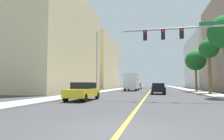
# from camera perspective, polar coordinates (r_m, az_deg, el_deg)

# --- Properties ---
(ground) EXTENTS (192.00, 192.00, 0.00)m
(ground) POSITION_cam_1_polar(r_m,az_deg,el_deg) (47.55, 11.41, -5.61)
(ground) COLOR #38383A
(sidewalk_left) EXTENTS (2.54, 168.00, 0.15)m
(sidewalk_left) POSITION_cam_1_polar(r_m,az_deg,el_deg) (48.32, 2.27, -5.57)
(sidewalk_left) COLOR #9E9B93
(sidewalk_left) RESTS_ON ground
(sidewalk_right) EXTENTS (2.54, 168.00, 0.15)m
(sidewalk_right) POSITION_cam_1_polar(r_m,az_deg,el_deg) (48.00, 20.60, -5.32)
(sidewalk_right) COLOR #9E9B93
(sidewalk_right) RESTS_ON ground
(lane_marking_center) EXTENTS (0.16, 144.00, 0.01)m
(lane_marking_center) POSITION_cam_1_polar(r_m,az_deg,el_deg) (47.55, 11.41, -5.60)
(lane_marking_center) COLOR yellow
(lane_marking_center) RESTS_ON ground
(building_left_near) EXTENTS (12.32, 21.36, 16.72)m
(building_left_near) POSITION_cam_1_polar(r_m,az_deg,el_deg) (36.42, -17.92, 7.22)
(building_left_near) COLOR beige
(building_left_near) RESTS_ON ground
(building_left_far) EXTENTS (16.67, 20.94, 14.79)m
(building_left_far) POSITION_cam_1_polar(r_m,az_deg,el_deg) (59.38, -7.61, 1.83)
(building_left_far) COLOR beige
(building_left_far) RESTS_ON ground
(building_right_far) EXTENTS (16.00, 23.96, 14.82)m
(building_right_far) POSITION_cam_1_polar(r_m,az_deg,el_deg) (64.01, 28.92, 1.89)
(building_right_far) COLOR silver
(building_right_far) RESTS_ON ground
(traffic_signal_mast) EXTENTS (8.54, 0.36, 6.17)m
(traffic_signal_mast) POSITION_cam_1_polar(r_m,az_deg,el_deg) (17.13, 22.26, 7.63)
(traffic_signal_mast) COLOR gray
(traffic_signal_mast) RESTS_ON sidewalk_right
(street_lamp) EXTENTS (0.56, 0.28, 8.53)m
(street_lamp) POSITION_cam_1_polar(r_m,az_deg,el_deg) (27.10, -4.45, 3.33)
(street_lamp) COLOR gray
(street_lamp) RESTS_ON sidewalk_left
(palm_mid) EXTENTS (2.55, 2.55, 7.19)m
(palm_mid) POSITION_cam_1_polar(r_m,az_deg,el_deg) (29.13, 26.51, 5.31)
(palm_mid) COLOR brown
(palm_mid) RESTS_ON sidewalk_right
(palm_far) EXTENTS (3.39, 3.39, 6.86)m
(palm_far) POSITION_cam_1_polar(r_m,az_deg,el_deg) (35.86, 23.29, 2.53)
(palm_far) COLOR brown
(palm_far) RESTS_ON sidewalk_right
(car_green) EXTENTS (1.98, 4.57, 1.48)m
(car_green) POSITION_cam_1_polar(r_m,az_deg,el_deg) (34.93, 13.22, -4.94)
(car_green) COLOR #196638
(car_green) RESTS_ON ground
(car_black) EXTENTS (1.86, 4.21, 1.46)m
(car_black) POSITION_cam_1_polar(r_m,az_deg,el_deg) (26.61, 13.32, -5.29)
(car_black) COLOR black
(car_black) RESTS_ON ground
(car_white) EXTENTS (1.90, 4.40, 1.45)m
(car_white) POSITION_cam_1_polar(r_m,az_deg,el_deg) (53.59, 13.08, -4.60)
(car_white) COLOR white
(car_white) RESTS_ON ground
(car_silver) EXTENTS (2.02, 3.91, 1.48)m
(car_silver) POSITION_cam_1_polar(r_m,az_deg,el_deg) (50.55, 7.57, -4.71)
(car_silver) COLOR #BCBCC1
(car_silver) RESTS_ON ground
(car_yellow) EXTENTS (1.76, 4.27, 1.48)m
(car_yellow) POSITION_cam_1_polar(r_m,az_deg,el_deg) (16.35, -8.47, -6.11)
(car_yellow) COLOR gold
(car_yellow) RESTS_ON ground
(delivery_truck) EXTENTS (2.47, 7.05, 3.27)m
(delivery_truck) POSITION_cam_1_polar(r_m,az_deg,el_deg) (38.42, 5.82, -3.49)
(delivery_truck) COLOR silver
(delivery_truck) RESTS_ON ground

